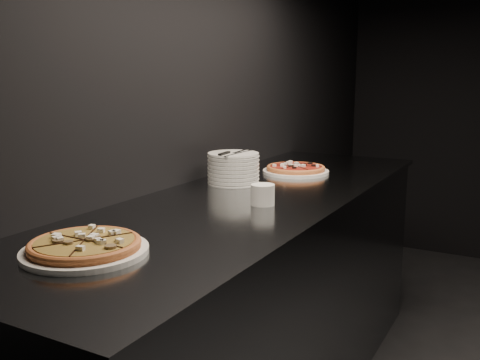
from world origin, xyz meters
The scene contains 7 objects.
wall_left centered at (-2.50, 0.00, 1.40)m, with size 0.02×5.00×2.80m, color black.
counter centered at (-2.13, 0.00, 0.46)m, with size 0.74×2.44×0.92m.
pizza_mushroom centered at (-2.18, -0.85, 0.94)m, with size 0.33×0.33×0.04m.
pizza_tomato centered at (-2.17, 0.52, 0.94)m, with size 0.36×0.36×0.04m.
plate_stack centered at (-2.32, 0.17, 0.99)m, with size 0.22×0.22×0.13m.
cutlery centered at (-2.31, 0.15, 1.06)m, with size 0.09×0.24×0.01m.
ramekin centered at (-2.02, -0.13, 0.96)m, with size 0.09×0.09×0.08m.
Camera 1 is at (-1.17, -1.83, 1.38)m, focal length 40.00 mm.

